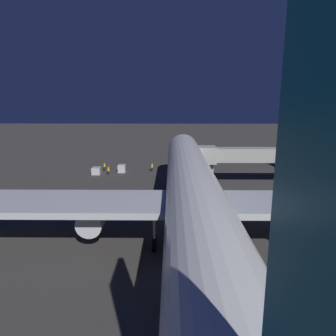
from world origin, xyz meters
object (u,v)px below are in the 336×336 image
Objects in this scene: ground_crew_near_nose_gear at (105,166)px; ground_crew_marshaller_fwd at (109,170)px; baggage_container_near_belt at (96,171)px; ground_crew_under_port_wing at (152,167)px; airliner_at_gate at (194,197)px; traffic_cone_nose_port at (193,172)px; jet_bridge at (252,155)px; baggage_container_far_row at (122,168)px; traffic_cone_nose_starboard at (172,172)px; apron_floodlight_mast at (309,134)px.

ground_crew_marshaller_fwd is (-1.62, 3.68, -0.02)m from ground_crew_near_nose_gear.
ground_crew_under_port_wing reaches higher than baggage_container_near_belt.
airliner_at_gate is at bearing 115.70° from ground_crew_near_nose_gear.
baggage_container_near_belt is at bearing 1.99° from traffic_cone_nose_port.
airliner_at_gate is 3.03× the size of jet_bridge.
jet_bridge reaches higher than baggage_container_far_row.
airliner_at_gate reaches higher than traffic_cone_nose_starboard.
airliner_at_gate is 40.19m from ground_crew_near_nose_gear.
ground_crew_marshaller_fwd is at bearing 19.65° from ground_crew_under_port_wing.
ground_crew_near_nose_gear is 3.22× the size of traffic_cone_nose_starboard.
jet_bridge is 22.54m from ground_crew_under_port_wing.
jet_bridge reaches higher than ground_crew_marshaller_fwd.
ground_crew_near_nose_gear is at bearing -9.78° from traffic_cone_nose_starboard.
airliner_at_gate reaches higher than baggage_container_near_belt.
airliner_at_gate is at bearing 63.17° from jet_bridge.
baggage_container_far_row is (-5.12, -1.95, 0.09)m from baggage_container_near_belt.
jet_bridge is 14.65m from traffic_cone_nose_port.
airliner_at_gate reaches higher than ground_crew_near_nose_gear.
ground_crew_near_nose_gear is (29.58, -11.72, -4.79)m from jet_bridge.
airliner_at_gate is 126.31× the size of traffic_cone_nose_port.
apron_floodlight_mast reaches higher than baggage_container_near_belt.
traffic_cone_nose_port is (-17.89, -1.07, -0.69)m from ground_crew_marshaller_fwd.
apron_floodlight_mast is at bearing 175.48° from baggage_container_far_row.
jet_bridge is 1.54× the size of apron_floodlight_mast.
baggage_container_near_belt is at bearing -7.62° from ground_crew_marshaller_fwd.
jet_bridge is at bearing -116.83° from airliner_at_gate.
ground_crew_under_port_wing reaches higher than baggage_container_far_row.
traffic_cone_nose_starboard is at bearing 173.63° from baggage_container_far_row.
traffic_cone_nose_port is (10.07, -9.11, -5.49)m from jet_bridge.
airliner_at_gate is 40.68m from apron_floodlight_mast.
baggage_container_far_row is 0.94× the size of ground_crew_under_port_wing.
apron_floodlight_mast is 43.76m from ground_crew_near_nose_gear.
ground_crew_near_nose_gear reaches higher than ground_crew_marshaller_fwd.
traffic_cone_nose_port is (-19.51, 2.61, -0.70)m from ground_crew_near_nose_gear.
jet_bridge is at bearing 157.92° from baggage_container_far_row.
apron_floodlight_mast is 27.19× the size of traffic_cone_nose_port.
baggage_container_near_belt is 1.04× the size of ground_crew_near_nose_gear.
ground_crew_near_nose_gear is at bearing -2.41° from ground_crew_under_port_wing.
baggage_container_near_belt is at bearing 72.76° from ground_crew_near_nose_gear.
traffic_cone_nose_starboard is (2.20, -33.37, -5.36)m from airliner_at_gate.
jet_bridge is 12.69× the size of ground_crew_under_port_wing.
ground_crew_marshaller_fwd is (41.19, -0.76, -7.90)m from apron_floodlight_mast.
apron_floodlight_mast reaches higher than baggage_container_far_row.
traffic_cone_nose_port is at bearing 172.39° from ground_crew_near_nose_gear.
baggage_container_far_row is (38.73, -3.06, -8.01)m from apron_floodlight_mast.
ground_crew_marshaller_fwd reaches higher than traffic_cone_nose_port.
ground_crew_marshaller_fwd is 9.59m from ground_crew_under_port_wing.
baggage_container_near_belt is 5.48m from baggage_container_far_row.
traffic_cone_nose_port is (-15.43, 1.23, -0.57)m from baggage_container_far_row.
jet_bridge is at bearing 163.95° from ground_crew_marshaller_fwd.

